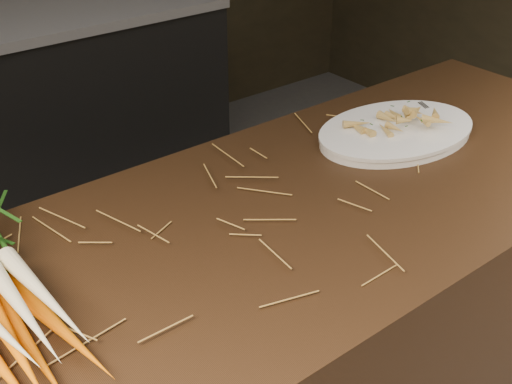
{
  "coord_description": "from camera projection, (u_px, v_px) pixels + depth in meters",
  "views": [
    {
      "loc": [
        -0.51,
        -0.51,
        1.6
      ],
      "look_at": [
        0.14,
        0.32,
        0.96
      ],
      "focal_mm": 45.0,
      "sensor_mm": 36.0,
      "label": 1
    }
  ],
  "objects": [
    {
      "name": "back_counter",
      "position": [
        25.0,
        113.0,
        2.85
      ],
      "size": [
        1.82,
        0.62,
        0.84
      ],
      "color": "black",
      "rests_on": "ground"
    },
    {
      "name": "straw_bedding",
      "position": [
        201.0,
        245.0,
        1.17
      ],
      "size": [
        1.4,
        0.6,
        0.02
      ],
      "primitive_type": null,
      "color": "olive",
      "rests_on": "main_counter"
    },
    {
      "name": "serving_platter",
      "position": [
        396.0,
        133.0,
        1.56
      ],
      "size": [
        0.45,
        0.32,
        0.02
      ],
      "primitive_type": null,
      "rotation": [
        0.0,
        0.0,
        -0.11
      ],
      "color": "white",
      "rests_on": "main_counter"
    },
    {
      "name": "roasted_veg_heap",
      "position": [
        398.0,
        120.0,
        1.55
      ],
      "size": [
        0.22,
        0.17,
        0.05
      ],
      "primitive_type": null,
      "rotation": [
        0.0,
        0.0,
        -0.11
      ],
      "color": "gold",
      "rests_on": "serving_platter"
    },
    {
      "name": "serving_fork",
      "position": [
        446.0,
        117.0,
        1.61
      ],
      "size": [
        0.07,
        0.15,
        0.0
      ],
      "primitive_type": "cube",
      "rotation": [
        0.0,
        0.0,
        -0.38
      ],
      "color": "silver",
      "rests_on": "serving_platter"
    }
  ]
}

